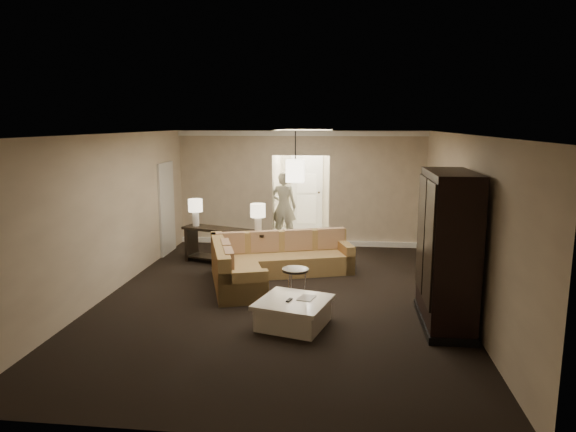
# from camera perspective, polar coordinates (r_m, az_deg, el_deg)

# --- Properties ---
(ground) EXTENTS (8.00, 8.00, 0.00)m
(ground) POSITION_cam_1_polar(r_m,az_deg,el_deg) (8.99, -0.93, -9.06)
(ground) COLOR black
(ground) RESTS_ON ground
(wall_back) EXTENTS (6.00, 0.04, 2.80)m
(wall_back) POSITION_cam_1_polar(r_m,az_deg,el_deg) (12.55, 1.40, 3.09)
(wall_back) COLOR beige
(wall_back) RESTS_ON ground
(wall_front) EXTENTS (6.00, 0.04, 2.80)m
(wall_front) POSITION_cam_1_polar(r_m,az_deg,el_deg) (4.81, -7.19, -9.00)
(wall_front) COLOR beige
(wall_front) RESTS_ON ground
(wall_left) EXTENTS (0.04, 8.00, 2.80)m
(wall_left) POSITION_cam_1_polar(r_m,az_deg,el_deg) (9.48, -19.24, 0.14)
(wall_left) COLOR beige
(wall_left) RESTS_ON ground
(wall_right) EXTENTS (0.04, 8.00, 2.80)m
(wall_right) POSITION_cam_1_polar(r_m,az_deg,el_deg) (8.76, 18.89, -0.64)
(wall_right) COLOR beige
(wall_right) RESTS_ON ground
(ceiling) EXTENTS (6.00, 8.00, 0.02)m
(ceiling) POSITION_cam_1_polar(r_m,az_deg,el_deg) (8.48, -0.99, 9.09)
(ceiling) COLOR silver
(ceiling) RESTS_ON wall_back
(crown_molding) EXTENTS (6.00, 0.10, 0.12)m
(crown_molding) POSITION_cam_1_polar(r_m,az_deg,el_deg) (12.41, 1.41, 9.16)
(crown_molding) COLOR white
(crown_molding) RESTS_ON wall_back
(baseboard) EXTENTS (6.00, 0.10, 0.12)m
(baseboard) POSITION_cam_1_polar(r_m,az_deg,el_deg) (12.74, 1.35, -2.93)
(baseboard) COLOR white
(baseboard) RESTS_ON ground
(side_door) EXTENTS (0.05, 0.90, 2.10)m
(side_door) POSITION_cam_1_polar(r_m,az_deg,el_deg) (12.08, -13.31, 0.84)
(side_door) COLOR silver
(side_door) RESTS_ON ground
(foyer) EXTENTS (1.44, 2.02, 2.80)m
(foyer) POSITION_cam_1_polar(r_m,az_deg,el_deg) (13.89, 1.89, 3.38)
(foyer) COLOR beige
(foyer) RESTS_ON ground
(sectional_sofa) EXTENTS (2.92, 2.87, 0.83)m
(sectional_sofa) POSITION_cam_1_polar(r_m,az_deg,el_deg) (9.93, -2.18, -5.16)
(sectional_sofa) COLOR brown
(sectional_sofa) RESTS_ON ground
(coffee_table) EXTENTS (1.23, 1.23, 0.42)m
(coffee_table) POSITION_cam_1_polar(r_m,az_deg,el_deg) (7.76, 0.62, -10.66)
(coffee_table) COLOR white
(coffee_table) RESTS_ON ground
(console_table) EXTENTS (2.03, 1.07, 0.77)m
(console_table) POSITION_cam_1_polar(r_m,az_deg,el_deg) (10.99, -6.85, -3.02)
(console_table) COLOR black
(console_table) RESTS_ON ground
(armoire) EXTENTS (0.69, 1.60, 2.30)m
(armoire) POSITION_cam_1_polar(r_m,az_deg,el_deg) (7.88, 17.22, -3.95)
(armoire) COLOR black
(armoire) RESTS_ON ground
(drink_table) EXTENTS (0.45, 0.45, 0.56)m
(drink_table) POSITION_cam_1_polar(r_m,az_deg,el_deg) (8.74, 0.81, -6.87)
(drink_table) COLOR black
(drink_table) RESTS_ON ground
(table_lamp_left) EXTENTS (0.31, 0.31, 0.59)m
(table_lamp_left) POSITION_cam_1_polar(r_m,az_deg,el_deg) (11.28, -10.25, 0.87)
(table_lamp_left) COLOR white
(table_lamp_left) RESTS_ON console_table
(table_lamp_right) EXTENTS (0.31, 0.31, 0.59)m
(table_lamp_right) POSITION_cam_1_polar(r_m,az_deg,el_deg) (10.47, -3.36, 0.30)
(table_lamp_right) COLOR white
(table_lamp_right) RESTS_ON console_table
(pendant_light) EXTENTS (0.38, 0.38, 1.09)m
(pendant_light) POSITION_cam_1_polar(r_m,az_deg,el_deg) (11.21, 0.82, 5.06)
(pendant_light) COLOR black
(pendant_light) RESTS_ON ceiling
(person) EXTENTS (0.77, 0.57, 1.97)m
(person) POSITION_cam_1_polar(r_m,az_deg,el_deg) (12.95, -0.47, 1.46)
(person) COLOR beige
(person) RESTS_ON ground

